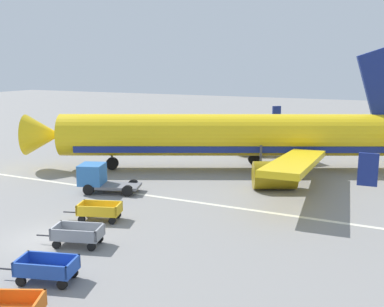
% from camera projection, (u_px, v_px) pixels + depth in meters
% --- Properties ---
extents(ground_plane, '(220.00, 220.00, 0.00)m').
position_uv_depth(ground_plane, '(45.00, 239.00, 25.05)').
color(ground_plane, gray).
extents(apron_stripe, '(120.00, 0.36, 0.01)m').
position_uv_depth(apron_stripe, '(140.00, 194.00, 33.56)').
color(apron_stripe, silver).
rests_on(apron_stripe, ground).
extents(airplane, '(35.36, 29.10, 11.34)m').
position_uv_depth(airplane, '(241.00, 136.00, 40.87)').
color(airplane, yellow).
rests_on(airplane, ground).
extents(baggage_cart_second_in_row, '(3.61, 2.05, 1.07)m').
position_uv_depth(baggage_cart_second_in_row, '(47.00, 269.00, 20.00)').
color(baggage_cart_second_in_row, '#234CB2').
rests_on(baggage_cart_second_in_row, ground).
extents(baggage_cart_third_in_row, '(3.61, 2.07, 1.07)m').
position_uv_depth(baggage_cart_third_in_row, '(78.00, 235.00, 24.00)').
color(baggage_cart_third_in_row, gray).
rests_on(baggage_cart_third_in_row, ground).
extents(baggage_cart_fourth_in_row, '(3.60, 2.12, 1.07)m').
position_uv_depth(baggage_cart_fourth_in_row, '(99.00, 211.00, 27.87)').
color(baggage_cart_fourth_in_row, gold).
rests_on(baggage_cart_fourth_in_row, ground).
extents(service_truck_beside_carts, '(4.76, 3.24, 2.10)m').
position_uv_depth(service_truck_beside_carts, '(99.00, 178.00, 33.99)').
color(service_truck_beside_carts, slate).
rests_on(service_truck_beside_carts, ground).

